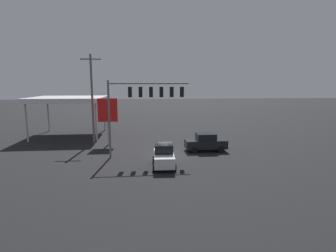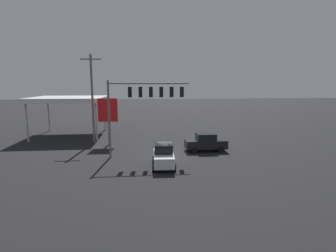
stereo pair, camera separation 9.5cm
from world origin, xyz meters
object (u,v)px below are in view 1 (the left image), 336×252
price_sign (108,112)px  hatchback_crossing (164,156)px  sedan_far (206,142)px  traffic_signal_assembly (144,98)px  utility_pole (92,97)px

price_sign → hatchback_crossing: size_ratio=1.42×
hatchback_crossing → sedan_far: size_ratio=0.87×
traffic_signal_assembly → sedan_far: 8.33m
utility_pole → hatchback_crossing: 13.64m
traffic_signal_assembly → utility_pole: (6.15, -6.82, -0.25)m
price_sign → sedan_far: 11.88m
hatchback_crossing → sedan_far: 6.95m
traffic_signal_assembly → utility_pole: size_ratio=0.73×
traffic_signal_assembly → sedan_far: bearing=-166.8°
traffic_signal_assembly → hatchback_crossing: bearing=115.8°
price_sign → sedan_far: price_sign is taller
utility_pole → price_sign: size_ratio=1.93×
hatchback_crossing → utility_pole: bearing=-140.3°
hatchback_crossing → price_sign: bearing=-144.5°
hatchback_crossing → sedan_far: (-4.93, -4.91, 0.00)m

